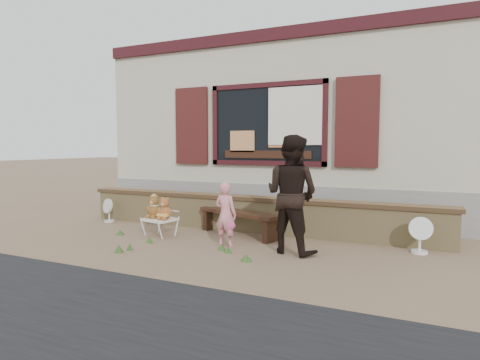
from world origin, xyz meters
The scene contains 12 objects.
ground centered at (0.00, 0.00, 0.00)m, with size 80.00×80.00×0.00m, color brown.
shopfront centered at (0.00, 4.49, 2.00)m, with size 8.04×5.13×4.00m.
brick_wall centered at (0.00, 1.00, 0.34)m, with size 7.10×0.36×0.67m.
bench centered at (-0.03, 0.61, 0.32)m, with size 1.74×0.92×0.44m.
folding_chair centered at (-1.29, -0.02, 0.29)m, with size 0.59×0.55×0.32m.
teddy_bear_left centered at (-1.43, 0.01, 0.52)m, with size 0.30×0.26×0.41m, color brown, non-canonical shape.
teddy_bear_right centered at (-1.15, -0.05, 0.52)m, with size 0.29×0.25×0.40m, color brown, non-canonical shape.
child centered at (0.10, -0.18, 0.51)m, with size 0.37×0.25×1.03m, color pink.
adult centered at (1.18, -0.13, 0.88)m, with size 0.86×0.67×1.77m, color black.
fan_left centered at (-3.05, 0.63, 0.25)m, with size 0.32×0.21×0.50m.
fan_right centered at (2.95, 0.61, 0.28)m, with size 0.36×0.23×0.56m.
grass_tufts centered at (-0.47, -0.61, 0.05)m, with size 2.92×1.77×0.12m.
Camera 1 is at (2.93, -5.86, 1.60)m, focal length 30.00 mm.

